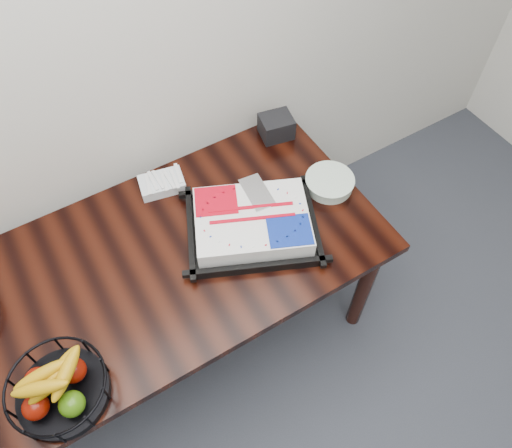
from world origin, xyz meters
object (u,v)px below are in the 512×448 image
table (160,274)px  plate_stack (329,183)px  fruit_basket (59,388)px  cake_tray (252,223)px  napkin_box (276,126)px

table → plate_stack: bearing=-2.5°
table → fruit_basket: fruit_basket is taller
cake_tray → fruit_basket: size_ratio=1.97×
fruit_basket → napkin_box: bearing=27.8°
plate_stack → napkin_box: (-0.03, 0.39, 0.03)m
napkin_box → table: bearing=-155.7°
napkin_box → cake_tray: bearing=-132.5°
cake_tray → fruit_basket: (-0.87, -0.25, 0.02)m
table → plate_stack: size_ratio=8.54×
table → napkin_box: bearing=24.3°
table → cake_tray: size_ratio=2.84×
table → napkin_box: size_ratio=12.49×
cake_tray → napkin_box: bearing=47.5°
table → napkin_box: 0.86m
napkin_box → fruit_basket: bearing=-152.2°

